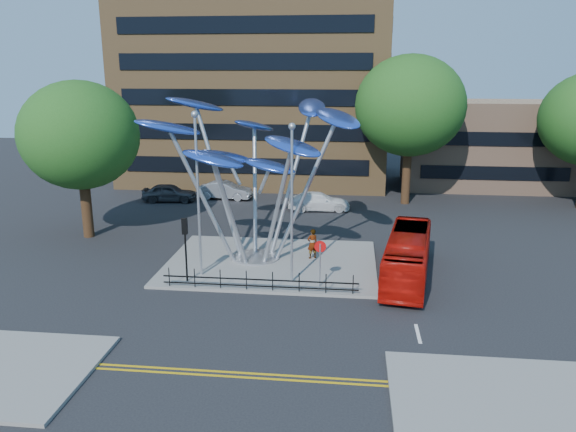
# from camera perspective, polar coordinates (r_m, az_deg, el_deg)

# --- Properties ---
(ground) EXTENTS (120.00, 120.00, 0.00)m
(ground) POSITION_cam_1_polar(r_m,az_deg,el_deg) (27.08, -1.38, -9.26)
(ground) COLOR black
(ground) RESTS_ON ground
(traffic_island) EXTENTS (12.00, 9.00, 0.15)m
(traffic_island) POSITION_cam_1_polar(r_m,az_deg,el_deg) (32.70, -1.69, -4.76)
(traffic_island) COLOR slate
(traffic_island) RESTS_ON ground
(pavement_right) EXTENTS (12.00, 6.00, 0.15)m
(pavement_right) POSITION_cam_1_polar(r_m,az_deg,el_deg) (22.00, 26.82, -16.93)
(pavement_right) COLOR slate
(pavement_right) RESTS_ON ground
(double_yellow_near) EXTENTS (40.00, 0.12, 0.01)m
(double_yellow_near) POSITION_cam_1_polar(r_m,az_deg,el_deg) (21.81, -3.60, -15.68)
(double_yellow_near) COLOR gold
(double_yellow_near) RESTS_ON ground
(double_yellow_far) EXTENTS (40.00, 0.12, 0.01)m
(double_yellow_far) POSITION_cam_1_polar(r_m,az_deg,el_deg) (21.56, -3.74, -16.08)
(double_yellow_far) COLOR gold
(double_yellow_far) RESTS_ON ground
(brick_tower) EXTENTS (25.00, 15.00, 30.00)m
(brick_tower) POSITION_cam_1_polar(r_m,az_deg,el_deg) (57.37, -3.16, 18.84)
(brick_tower) COLOR olive
(brick_tower) RESTS_ON ground
(low_building_near) EXTENTS (15.00, 8.00, 8.00)m
(low_building_near) POSITION_cam_1_polar(r_m,az_deg,el_deg) (56.34, 19.47, 6.88)
(low_building_near) COLOR tan
(low_building_near) RESTS_ON ground
(tree_right) EXTENTS (8.80, 8.80, 12.11)m
(tree_right) POSITION_cam_1_polar(r_m,az_deg,el_deg) (46.78, 12.30, 10.87)
(tree_right) COLOR black
(tree_right) RESTS_ON ground
(tree_left) EXTENTS (7.60, 7.60, 10.32)m
(tree_left) POSITION_cam_1_polar(r_m,az_deg,el_deg) (38.85, -20.40, 7.67)
(tree_left) COLOR black
(tree_left) RESTS_ON ground
(leaf_sculpture) EXTENTS (12.72, 9.54, 9.51)m
(leaf_sculpture) POSITION_cam_1_polar(r_m,az_deg,el_deg) (31.90, -3.52, 7.31)
(leaf_sculpture) COLOR #9EA0A5
(leaf_sculpture) RESTS_ON traffic_island
(street_lamp_left) EXTENTS (0.36, 0.36, 8.80)m
(street_lamp_left) POSITION_cam_1_polar(r_m,az_deg,el_deg) (29.62, -9.18, 3.57)
(street_lamp_left) COLOR #9EA0A5
(street_lamp_left) RESTS_ON traffic_island
(street_lamp_right) EXTENTS (0.36, 0.36, 8.30)m
(street_lamp_right) POSITION_cam_1_polar(r_m,az_deg,el_deg) (28.26, 0.39, 2.68)
(street_lamp_right) COLOR #9EA0A5
(street_lamp_right) RESTS_ON traffic_island
(traffic_light_island) EXTENTS (0.28, 0.18, 3.42)m
(traffic_light_island) POSITION_cam_1_polar(r_m,az_deg,el_deg) (29.49, -10.41, -2.03)
(traffic_light_island) COLOR black
(traffic_light_island) RESTS_ON traffic_island
(no_entry_sign_island) EXTENTS (0.60, 0.10, 2.45)m
(no_entry_sign_island) POSITION_cam_1_polar(r_m,az_deg,el_deg) (28.57, 3.28, -4.05)
(no_entry_sign_island) COLOR #9EA0A5
(no_entry_sign_island) RESTS_ON traffic_island
(pedestrian_railing_front) EXTENTS (10.00, 0.06, 1.00)m
(pedestrian_railing_front) POSITION_cam_1_polar(r_m,az_deg,el_deg) (28.55, -2.92, -6.76)
(pedestrian_railing_front) COLOR black
(pedestrian_railing_front) RESTS_ON traffic_island
(red_bus) EXTENTS (3.48, 9.21, 2.50)m
(red_bus) POSITION_cam_1_polar(r_m,az_deg,el_deg) (30.90, 12.06, -3.98)
(red_bus) COLOR #B60F08
(red_bus) RESTS_ON ground
(pedestrian) EXTENTS (0.78, 0.70, 1.78)m
(pedestrian) POSITION_cam_1_polar(r_m,az_deg,el_deg) (32.98, 2.49, -2.82)
(pedestrian) COLOR gray
(pedestrian) RESTS_ON traffic_island
(parked_car_left) EXTENTS (4.64, 2.27, 1.52)m
(parked_car_left) POSITION_cam_1_polar(r_m,az_deg,el_deg) (48.55, -11.98, 2.34)
(parked_car_left) COLOR #3B3D42
(parked_car_left) RESTS_ON ground
(parked_car_mid) EXTENTS (4.76, 2.01, 1.53)m
(parked_car_mid) POSITION_cam_1_polar(r_m,az_deg,el_deg) (48.71, -6.41, 2.62)
(parked_car_mid) COLOR #AAACB1
(parked_car_mid) RESTS_ON ground
(parked_car_right) EXTENTS (5.13, 2.58, 1.43)m
(parked_car_right) POSITION_cam_1_polar(r_m,az_deg,el_deg) (44.64, 3.14, 1.48)
(parked_car_right) COLOR white
(parked_car_right) RESTS_ON ground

